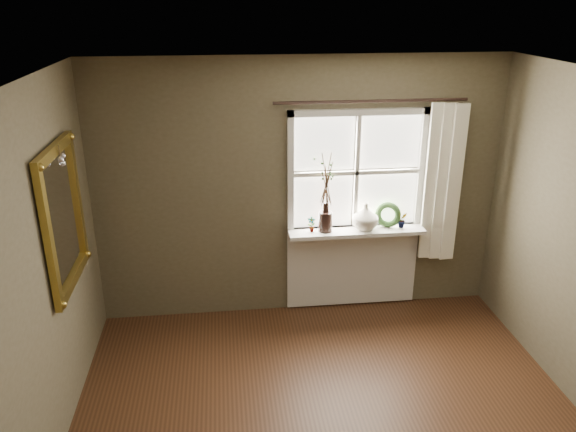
% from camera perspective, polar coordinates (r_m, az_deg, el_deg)
% --- Properties ---
extents(ceiling, '(4.50, 4.50, 0.00)m').
position_cam_1_polar(ceiling, '(3.04, 7.50, 12.00)').
color(ceiling, silver).
rests_on(ceiling, ground).
extents(wall_back, '(4.00, 0.10, 2.60)m').
position_cam_1_polar(wall_back, '(5.55, 1.18, 2.70)').
color(wall_back, brown).
rests_on(wall_back, ground).
extents(window_frame, '(1.36, 0.06, 1.24)m').
position_cam_1_polar(window_frame, '(5.53, 6.96, 4.43)').
color(window_frame, silver).
rests_on(window_frame, wall_back).
extents(window_sill, '(1.36, 0.26, 0.04)m').
position_cam_1_polar(window_sill, '(5.63, 6.95, -1.54)').
color(window_sill, silver).
rests_on(window_sill, wall_back).
extents(window_apron, '(1.36, 0.04, 0.88)m').
position_cam_1_polar(window_apron, '(5.91, 6.52, -5.05)').
color(window_apron, silver).
rests_on(window_apron, ground).
extents(dark_jug, '(0.16, 0.16, 0.20)m').
position_cam_1_polar(dark_jug, '(5.52, 3.82, -0.56)').
color(dark_jug, black).
rests_on(dark_jug, window_sill).
extents(cream_vase, '(0.31, 0.31, 0.27)m').
position_cam_1_polar(cream_vase, '(5.59, 7.87, -0.04)').
color(cream_vase, beige).
rests_on(cream_vase, window_sill).
extents(wreath, '(0.28, 0.20, 0.27)m').
position_cam_1_polar(wreath, '(5.71, 10.10, -0.13)').
color(wreath, '#294820').
rests_on(wreath, window_sill).
extents(potted_plant_left, '(0.09, 0.06, 0.15)m').
position_cam_1_polar(potted_plant_left, '(5.51, 2.40, -0.85)').
color(potted_plant_left, '#294820').
rests_on(potted_plant_left, window_sill).
extents(potted_plant_right, '(0.09, 0.08, 0.16)m').
position_cam_1_polar(potted_plant_right, '(5.72, 11.55, -0.38)').
color(potted_plant_right, '#294820').
rests_on(potted_plant_right, window_sill).
extents(curtain, '(0.36, 0.12, 1.59)m').
position_cam_1_polar(curtain, '(5.73, 15.34, 3.21)').
color(curtain, white).
rests_on(curtain, wall_back).
extents(curtain_rod, '(1.84, 0.03, 0.03)m').
position_cam_1_polar(curtain_rod, '(5.34, 8.52, 11.46)').
color(curtain_rod, black).
rests_on(curtain_rod, wall_back).
extents(gilt_mirror, '(0.10, 0.94, 1.12)m').
position_cam_1_polar(gilt_mirror, '(4.59, -21.86, -0.03)').
color(gilt_mirror, white).
rests_on(gilt_mirror, wall_left).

